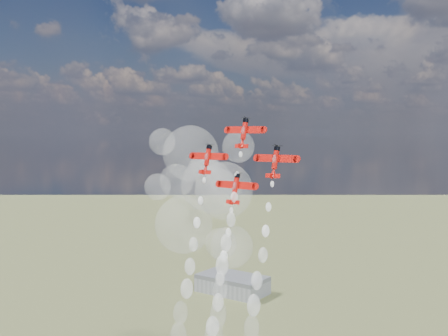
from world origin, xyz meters
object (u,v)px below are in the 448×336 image
object	(u,v)px
plane_lead	(244,132)
plane_left	(207,159)
plane_right	(275,161)
plane_slot	(235,188)
hangar	(232,284)

from	to	relation	value
plane_lead	plane_left	size ratio (longest dim) A/B	1.00
plane_lead	plane_right	distance (m)	15.35
plane_right	plane_left	bearing A→B (deg)	180.00
plane_left	plane_right	bearing A→B (deg)	0.00
plane_slot	plane_lead	bearing A→B (deg)	90.00
plane_left	plane_slot	bearing A→B (deg)	-10.66
plane_left	plane_slot	xyz separation A→B (m)	(12.58, -2.37, -8.48)
hangar	plane_right	xyz separation A→B (m)	(138.86, -179.85, 103.43)
hangar	plane_lead	xyz separation A→B (m)	(126.28, -177.48, 111.91)
plane_right	plane_slot	distance (m)	15.35
plane_left	plane_lead	bearing A→B (deg)	10.66
hangar	plane_right	bearing A→B (deg)	-52.33
hangar	plane_lead	distance (m)	244.88
plane_right	hangar	bearing A→B (deg)	127.67
plane_right	plane_lead	bearing A→B (deg)	169.34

